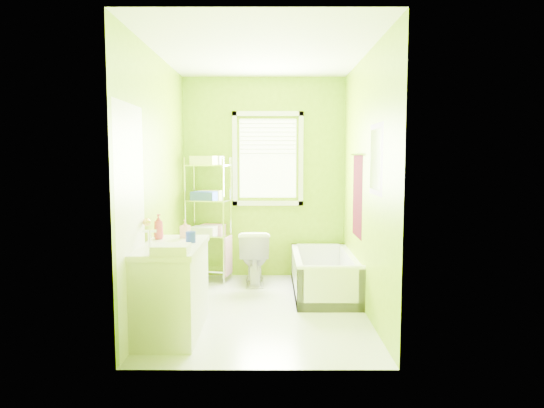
{
  "coord_description": "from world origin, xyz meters",
  "views": [
    {
      "loc": [
        0.11,
        -4.9,
        1.57
      ],
      "look_at": [
        0.1,
        0.25,
        1.07
      ],
      "focal_mm": 32.0,
      "sensor_mm": 36.0,
      "label": 1
    }
  ],
  "objects_px": {
    "vanity": "(172,286)",
    "wire_shelf_unit": "(209,205)",
    "bathtub": "(324,280)",
    "toilet": "(254,257)"
  },
  "relations": [
    {
      "from": "bathtub",
      "to": "toilet",
      "type": "relative_size",
      "value": 2.19
    },
    {
      "from": "wire_shelf_unit",
      "to": "toilet",
      "type": "bearing_deg",
      "value": -16.3
    },
    {
      "from": "toilet",
      "to": "wire_shelf_unit",
      "type": "height_order",
      "value": "wire_shelf_unit"
    },
    {
      "from": "bathtub",
      "to": "vanity",
      "type": "distance_m",
      "value": 1.97
    },
    {
      "from": "vanity",
      "to": "wire_shelf_unit",
      "type": "xyz_separation_m",
      "value": [
        0.1,
        1.87,
        0.54
      ]
    },
    {
      "from": "toilet",
      "to": "wire_shelf_unit",
      "type": "relative_size",
      "value": 0.43
    },
    {
      "from": "vanity",
      "to": "wire_shelf_unit",
      "type": "bearing_deg",
      "value": 86.99
    },
    {
      "from": "toilet",
      "to": "vanity",
      "type": "relative_size",
      "value": 0.63
    },
    {
      "from": "bathtub",
      "to": "vanity",
      "type": "height_order",
      "value": "vanity"
    },
    {
      "from": "bathtub",
      "to": "wire_shelf_unit",
      "type": "height_order",
      "value": "wire_shelf_unit"
    }
  ]
}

